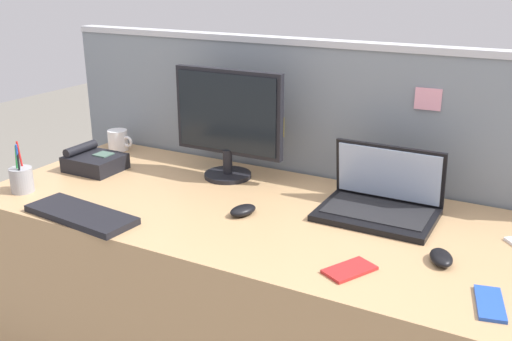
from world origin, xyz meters
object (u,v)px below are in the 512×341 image
at_px(desk_phone, 94,162).
at_px(coffee_mug, 118,140).
at_px(keyboard_main, 81,215).
at_px(pen_cup, 22,179).
at_px(computer_mouse_left_hand, 441,258).
at_px(laptop, 381,199).
at_px(computer_mouse_right_hand, 243,210).
at_px(cell_phone_red_case, 350,270).
at_px(cell_phone_blue_case, 490,303).
at_px(desktop_monitor, 228,119).

xyz_separation_m(desk_phone, coffee_mug, (-0.10, 0.26, 0.01)).
relative_size(keyboard_main, pen_cup, 2.13).
relative_size(computer_mouse_left_hand, coffee_mug, 0.81).
bearing_deg(laptop, desk_phone, -173.86).
bearing_deg(computer_mouse_right_hand, cell_phone_red_case, -5.49).
relative_size(laptop, keyboard_main, 0.94).
relative_size(laptop, pen_cup, 2.00).
xyz_separation_m(computer_mouse_right_hand, coffee_mug, (-0.84, 0.36, 0.03)).
distance_m(desk_phone, cell_phone_blue_case, 1.56).
distance_m(desktop_monitor, computer_mouse_right_hand, 0.43).
bearing_deg(cell_phone_blue_case, coffee_mug, 148.48).
xyz_separation_m(computer_mouse_right_hand, pen_cup, (-0.80, -0.20, 0.03)).
bearing_deg(keyboard_main, desktop_monitor, 74.37).
bearing_deg(cell_phone_red_case, computer_mouse_left_hand, 66.51).
xyz_separation_m(desktop_monitor, coffee_mug, (-0.61, 0.07, -0.18)).
distance_m(laptop, desk_phone, 1.14).
height_order(keyboard_main, pen_cup, pen_cup).
distance_m(desktop_monitor, laptop, 0.65).
distance_m(desktop_monitor, coffee_mug, 0.64).
height_order(keyboard_main, cell_phone_blue_case, keyboard_main).
relative_size(pen_cup, cell_phone_red_case, 1.31).
xyz_separation_m(desktop_monitor, computer_mouse_left_hand, (0.87, -0.32, -0.21)).
xyz_separation_m(desktop_monitor, pen_cup, (-0.57, -0.49, -0.18)).
height_order(computer_mouse_right_hand, cell_phone_blue_case, computer_mouse_right_hand).
xyz_separation_m(desk_phone, computer_mouse_right_hand, (0.74, -0.11, -0.02)).
distance_m(cell_phone_blue_case, coffee_mug, 1.72).
height_order(desk_phone, computer_mouse_right_hand, desk_phone).
bearing_deg(keyboard_main, coffee_mug, 127.30).
relative_size(desk_phone, keyboard_main, 0.53).
distance_m(desk_phone, coffee_mug, 0.27).
relative_size(pen_cup, coffee_mug, 1.49).
height_order(desktop_monitor, cell_phone_red_case, desktop_monitor).
distance_m(laptop, keyboard_main, 0.98).
bearing_deg(keyboard_main, computer_mouse_right_hand, 36.47).
bearing_deg(desktop_monitor, desk_phone, -159.76).
relative_size(cell_phone_red_case, coffee_mug, 1.14).
relative_size(keyboard_main, cell_phone_blue_case, 2.58).
bearing_deg(cell_phone_red_case, pen_cup, -151.98).
height_order(laptop, computer_mouse_right_hand, laptop).
xyz_separation_m(keyboard_main, cell_phone_red_case, (0.89, 0.08, -0.01)).
height_order(laptop, computer_mouse_left_hand, laptop).
distance_m(laptop, pen_cup, 1.27).
bearing_deg(desktop_monitor, cell_phone_blue_case, -25.30).
relative_size(desk_phone, computer_mouse_left_hand, 2.08).
relative_size(desktop_monitor, coffee_mug, 3.60).
bearing_deg(laptop, cell_phone_blue_case, -46.23).
bearing_deg(laptop, coffee_mug, 173.83).
bearing_deg(cell_phone_blue_case, computer_mouse_left_hand, 119.93).
xyz_separation_m(computer_mouse_left_hand, cell_phone_blue_case, (0.15, -0.16, -0.01)).
relative_size(desk_phone, cell_phone_red_case, 1.47).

